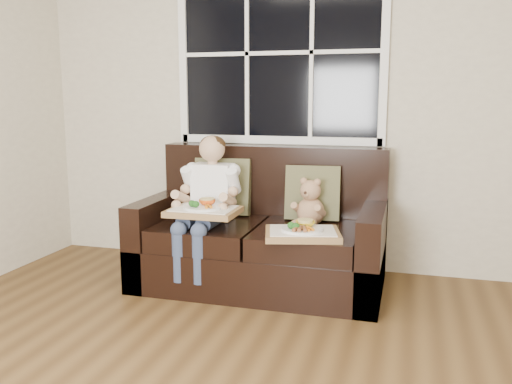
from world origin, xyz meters
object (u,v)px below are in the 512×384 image
(loveseat, at_px, (263,240))
(teddy_bear, at_px, (310,205))
(child, at_px, (208,193))
(tray_left, at_px, (204,210))
(tray_right, at_px, (302,232))

(loveseat, distance_m, teddy_bear, 0.44)
(loveseat, xyz_separation_m, child, (-0.37, -0.12, 0.35))
(teddy_bear, bearing_deg, child, -156.62)
(loveseat, relative_size, tray_left, 3.68)
(loveseat, height_order, tray_right, loveseat)
(teddy_bear, bearing_deg, loveseat, -166.65)
(tray_right, bearing_deg, child, 147.63)
(loveseat, xyz_separation_m, teddy_bear, (0.34, -0.00, 0.28))
(loveseat, bearing_deg, child, -161.53)
(loveseat, bearing_deg, tray_right, -44.90)
(loveseat, distance_m, child, 0.52)
(loveseat, xyz_separation_m, tray_right, (0.36, -0.36, 0.17))
(teddy_bear, height_order, tray_left, teddy_bear)
(teddy_bear, distance_m, tray_right, 0.37)
(teddy_bear, relative_size, tray_right, 0.63)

